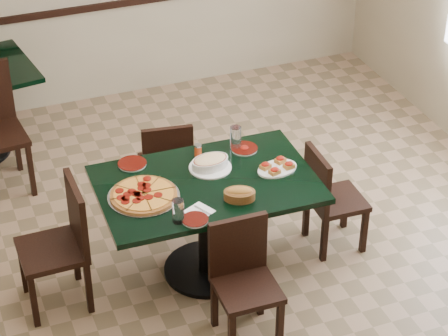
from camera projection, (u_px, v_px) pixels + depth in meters
name	position (u px, v px, depth m)	size (l,w,h in m)	color
floor	(222.00, 267.00, 6.14)	(5.50, 5.50, 0.00)	#896A4F
room_shell	(263.00, 2.00, 7.15)	(5.50, 5.50, 5.50)	white
main_table	(207.00, 204.00, 5.79)	(1.45, 0.95, 0.75)	black
chair_far	(167.00, 163.00, 6.45)	(0.42, 0.42, 0.80)	black
chair_near	(243.00, 274.00, 5.38)	(0.39, 0.39, 0.81)	black
chair_right	(328.00, 195.00, 6.11)	(0.38, 0.38, 0.80)	black
chair_left	(63.00, 239.00, 5.59)	(0.42, 0.42, 0.89)	black
pepperoni_pizza	(144.00, 195.00, 5.54)	(0.46, 0.46, 0.04)	#B7B7BE
lasagna_casserole	(210.00, 162.00, 5.80)	(0.29, 0.29, 0.09)	silver
bread_basket	(239.00, 194.00, 5.51)	(0.24, 0.20, 0.09)	brown
bruschetta_platter	(277.00, 167.00, 5.80)	(0.32, 0.25, 0.05)	silver
side_plate_near	(195.00, 220.00, 5.33)	(0.17, 0.17, 0.02)	silver
side_plate_far_r	(244.00, 148.00, 6.02)	(0.19, 0.19, 0.03)	silver
side_plate_far_l	(132.00, 164.00, 5.86)	(0.20, 0.20, 0.02)	silver
napkin_setting	(199.00, 211.00, 5.42)	(0.20, 0.20, 0.01)	white
water_glass_a	(236.00, 138.00, 6.00)	(0.08, 0.08, 0.17)	silver
water_glass_b	(178.00, 211.00, 5.29)	(0.07, 0.07, 0.16)	silver
pepper_shaker	(198.00, 150.00, 5.93)	(0.05, 0.05, 0.09)	#B83913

